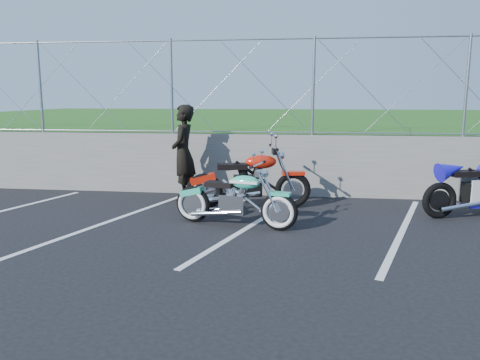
# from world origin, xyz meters

# --- Properties ---
(ground) EXTENTS (90.00, 90.00, 0.00)m
(ground) POSITION_xyz_m (0.00, 0.00, 0.00)
(ground) COLOR black
(ground) RESTS_ON ground
(retaining_wall) EXTENTS (30.00, 0.22, 1.30)m
(retaining_wall) POSITION_xyz_m (0.00, 3.50, 0.65)
(retaining_wall) COLOR slate
(retaining_wall) RESTS_ON ground
(grass_field) EXTENTS (30.00, 20.00, 1.30)m
(grass_field) POSITION_xyz_m (0.00, 13.50, 0.65)
(grass_field) COLOR #1E5015
(grass_field) RESTS_ON ground
(chain_link_fence) EXTENTS (28.00, 0.03, 2.00)m
(chain_link_fence) POSITION_xyz_m (0.00, 3.50, 2.30)
(chain_link_fence) COLOR gray
(chain_link_fence) RESTS_ON retaining_wall
(parking_lines) EXTENTS (18.29, 4.31, 0.01)m
(parking_lines) POSITION_xyz_m (1.20, 1.00, 0.00)
(parking_lines) COLOR silver
(parking_lines) RESTS_ON ground
(cruiser_turquoise) EXTENTS (2.08, 0.70, 1.05)m
(cruiser_turquoise) POSITION_xyz_m (-0.25, 0.93, 0.42)
(cruiser_turquoise) COLOR black
(cruiser_turquoise) RESTS_ON ground
(naked_orange) EXTENTS (2.34, 0.81, 1.18)m
(naked_orange) POSITION_xyz_m (-0.15, 2.15, 0.50)
(naked_orange) COLOR black
(naked_orange) RESTS_ON ground
(person_standing) EXTENTS (0.50, 0.73, 1.94)m
(person_standing) POSITION_xyz_m (-1.58, 2.76, 0.97)
(person_standing) COLOR black
(person_standing) RESTS_ON ground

